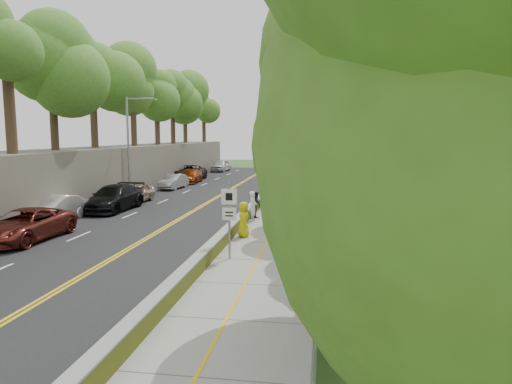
% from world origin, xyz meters
% --- Properties ---
extents(ground, '(140.00, 140.00, 0.00)m').
position_xyz_m(ground, '(0.00, 0.00, 0.00)').
color(ground, '#33511E').
rests_on(ground, ground).
extents(road, '(11.20, 66.00, 0.04)m').
position_xyz_m(road, '(-5.40, 15.00, 0.02)').
color(road, black).
rests_on(road, ground).
extents(sidewalk, '(4.20, 66.00, 0.05)m').
position_xyz_m(sidewalk, '(2.55, 15.00, 0.03)').
color(sidewalk, gray).
rests_on(sidewalk, ground).
extents(jersey_barrier, '(0.42, 66.00, 0.60)m').
position_xyz_m(jersey_barrier, '(0.25, 15.00, 0.30)').
color(jersey_barrier, '#B6CD13').
rests_on(jersey_barrier, ground).
extents(rock_embankment, '(5.00, 66.00, 4.00)m').
position_xyz_m(rock_embankment, '(-13.50, 15.00, 2.00)').
color(rock_embankment, '#595147').
rests_on(rock_embankment, ground).
extents(chainlink_fence, '(0.04, 66.00, 2.00)m').
position_xyz_m(chainlink_fence, '(4.65, 15.00, 1.00)').
color(chainlink_fence, slate).
rests_on(chainlink_fence, ground).
extents(trees_embankment, '(6.40, 66.00, 13.00)m').
position_xyz_m(trees_embankment, '(-13.00, 15.00, 10.50)').
color(trees_embankment, '#4E852C').
rests_on(trees_embankment, rock_embankment).
extents(trees_fenceside, '(7.00, 66.00, 14.00)m').
position_xyz_m(trees_fenceside, '(7.00, 15.00, 7.00)').
color(trees_fenceside, '#55882B').
rests_on(trees_fenceside, ground).
extents(streetlight, '(2.52, 0.22, 8.00)m').
position_xyz_m(streetlight, '(-10.46, 14.00, 4.64)').
color(streetlight, gray).
rests_on(streetlight, ground).
extents(signpost, '(0.62, 0.09, 3.10)m').
position_xyz_m(signpost, '(1.05, -3.02, 1.96)').
color(signpost, gray).
rests_on(signpost, sidewalk).
extents(construction_barrel, '(0.60, 0.60, 0.99)m').
position_xyz_m(construction_barrel, '(4.30, 19.15, 0.55)').
color(construction_barrel, '#FE6C00').
rests_on(construction_barrel, sidewalk).
extents(concrete_block, '(1.35, 1.03, 0.88)m').
position_xyz_m(concrete_block, '(3.20, 0.44, 0.49)').
color(concrete_block, gray).
rests_on(concrete_block, sidewalk).
extents(car_1, '(1.93, 4.62, 1.49)m').
position_xyz_m(car_1, '(-10.60, 3.40, 0.78)').
color(car_1, silver).
rests_on(car_1, road).
extents(car_2, '(2.61, 5.47, 1.51)m').
position_xyz_m(car_2, '(-9.20, -1.23, 0.79)').
color(car_2, maroon).
rests_on(car_2, road).
extents(car_3, '(2.53, 5.83, 1.67)m').
position_xyz_m(car_3, '(-9.00, 7.61, 0.87)').
color(car_3, black).
rests_on(car_3, road).
extents(car_4, '(1.76, 4.22, 1.43)m').
position_xyz_m(car_4, '(-9.00, 11.18, 0.75)').
color(car_4, tan).
rests_on(car_4, road).
extents(car_5, '(1.77, 4.19, 1.34)m').
position_xyz_m(car_5, '(-9.00, 19.88, 0.71)').
color(car_5, '#A1A4A9').
rests_on(car_5, road).
extents(car_6, '(2.83, 5.99, 1.65)m').
position_xyz_m(car_6, '(-9.86, 27.95, 0.87)').
color(car_6, black).
rests_on(car_6, road).
extents(car_7, '(2.17, 4.93, 1.41)m').
position_xyz_m(car_7, '(-9.00, 25.24, 0.75)').
color(car_7, maroon).
rests_on(car_7, road).
extents(car_8, '(2.30, 4.86, 1.61)m').
position_xyz_m(car_8, '(-9.14, 40.35, 0.84)').
color(car_8, silver).
rests_on(car_8, road).
extents(painter_0, '(0.79, 0.98, 1.75)m').
position_xyz_m(painter_0, '(0.92, 1.00, 0.93)').
color(painter_0, '#C8BE0F').
rests_on(painter_0, sidewalk).
extents(painter_1, '(0.46, 0.67, 1.76)m').
position_xyz_m(painter_1, '(0.75, 5.13, 0.93)').
color(painter_1, white).
rests_on(painter_1, sidewalk).
extents(painter_2, '(0.86, 0.94, 1.57)m').
position_xyz_m(painter_2, '(0.75, 6.39, 0.84)').
color(painter_2, black).
rests_on(painter_2, sidewalk).
extents(painter_3, '(0.74, 1.11, 1.61)m').
position_xyz_m(painter_3, '(0.76, 10.18, 0.85)').
color(painter_3, olive).
rests_on(painter_3, sidewalk).
extents(person_far, '(1.05, 0.62, 1.69)m').
position_xyz_m(person_far, '(3.05, 20.64, 0.89)').
color(person_far, black).
rests_on(person_far, sidewalk).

